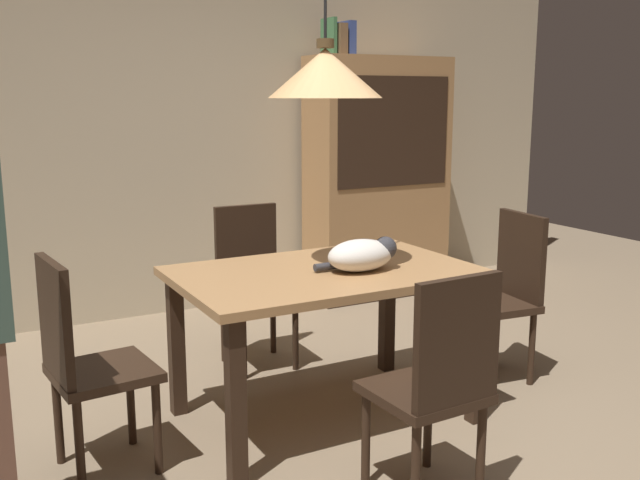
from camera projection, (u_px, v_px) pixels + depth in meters
name	position (u px, v px, depth m)	size (l,w,h in m)	color
ground	(406.00, 453.00, 3.22)	(10.00, 10.00, 0.00)	#847056
back_wall	(198.00, 111.00, 5.22)	(6.40, 0.10, 2.90)	beige
dining_table	(325.00, 290.00, 3.46)	(1.40, 0.90, 0.75)	#A87A4C
chair_near_front	(438.00, 379.00, 2.73)	(0.42, 0.42, 0.93)	black
chair_far_back	(253.00, 278.00, 4.25)	(0.41, 0.41, 0.93)	black
chair_right_side	(504.00, 289.00, 4.01)	(0.44, 0.44, 0.93)	black
chair_left_side	(84.00, 358.00, 2.96)	(0.44, 0.44, 0.93)	black
cat_sleeping	(362.00, 255.00, 3.41)	(0.39, 0.25, 0.16)	silver
pendant_lamp	(325.00, 73.00, 3.26)	(0.52, 0.52, 1.30)	#E0A86B
hutch_bookcase	(377.00, 183.00, 5.67)	(1.12, 0.45, 1.85)	#A87A4C
book_green_slim	(329.00, 36.00, 5.25)	(0.03, 0.20, 0.26)	#427A4C
book_brown_thick	(336.00, 40.00, 5.28)	(0.06, 0.24, 0.22)	brown
book_blue_wide	(345.00, 39.00, 5.32)	(0.06, 0.24, 0.24)	#384C93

